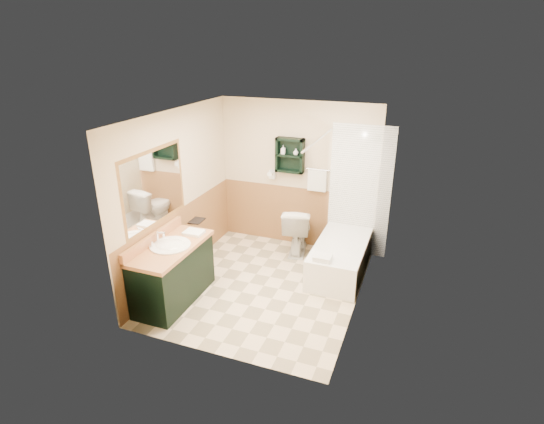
{
  "coord_description": "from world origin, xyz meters",
  "views": [
    {
      "loc": [
        1.93,
        -4.81,
        3.26
      ],
      "look_at": [
        0.05,
        0.2,
        1.07
      ],
      "focal_mm": 28.0,
      "sensor_mm": 36.0,
      "label": 1
    }
  ],
  "objects_px": {
    "vanity": "(173,273)",
    "toilet": "(297,230)",
    "hair_dryer": "(273,174)",
    "soap_bottle_a": "(283,152)",
    "wall_shelf": "(290,155)",
    "soap_bottle_b": "(296,153)",
    "bathtub": "(341,257)",
    "vanity_book": "(191,213)"
  },
  "relations": [
    {
      "from": "bathtub",
      "to": "toilet",
      "type": "height_order",
      "value": "toilet"
    },
    {
      "from": "vanity",
      "to": "bathtub",
      "type": "relative_size",
      "value": 0.84
    },
    {
      "from": "toilet",
      "to": "vanity_book",
      "type": "relative_size",
      "value": 3.16
    },
    {
      "from": "vanity",
      "to": "vanity_book",
      "type": "bearing_deg",
      "value": 101.73
    },
    {
      "from": "hair_dryer",
      "to": "toilet",
      "type": "bearing_deg",
      "value": -24.07
    },
    {
      "from": "soap_bottle_a",
      "to": "soap_bottle_b",
      "type": "xyz_separation_m",
      "value": [
        0.21,
        0.0,
        0.01
      ]
    },
    {
      "from": "wall_shelf",
      "to": "hair_dryer",
      "type": "bearing_deg",
      "value": 175.24
    },
    {
      "from": "vanity",
      "to": "toilet",
      "type": "bearing_deg",
      "value": 59.89
    },
    {
      "from": "hair_dryer",
      "to": "bathtub",
      "type": "relative_size",
      "value": 0.16
    },
    {
      "from": "hair_dryer",
      "to": "vanity_book",
      "type": "distance_m",
      "value": 1.58
    },
    {
      "from": "wall_shelf",
      "to": "hair_dryer",
      "type": "height_order",
      "value": "wall_shelf"
    },
    {
      "from": "toilet",
      "to": "vanity_book",
      "type": "bearing_deg",
      "value": 30.83
    },
    {
      "from": "wall_shelf",
      "to": "toilet",
      "type": "xyz_separation_m",
      "value": [
        0.22,
        -0.21,
        -1.17
      ]
    },
    {
      "from": "wall_shelf",
      "to": "bathtub",
      "type": "height_order",
      "value": "wall_shelf"
    },
    {
      "from": "vanity_book",
      "to": "toilet",
      "type": "bearing_deg",
      "value": 38.72
    },
    {
      "from": "hair_dryer",
      "to": "bathtub",
      "type": "height_order",
      "value": "hair_dryer"
    },
    {
      "from": "soap_bottle_b",
      "to": "toilet",
      "type": "bearing_deg",
      "value": -59.58
    },
    {
      "from": "hair_dryer",
      "to": "soap_bottle_b",
      "type": "distance_m",
      "value": 0.57
    },
    {
      "from": "vanity_book",
      "to": "soap_bottle_b",
      "type": "bearing_deg",
      "value": 46.2
    },
    {
      "from": "wall_shelf",
      "to": "soap_bottle_a",
      "type": "bearing_deg",
      "value": -177.39
    },
    {
      "from": "wall_shelf",
      "to": "vanity",
      "type": "distance_m",
      "value": 2.58
    },
    {
      "from": "bathtub",
      "to": "soap_bottle_b",
      "type": "xyz_separation_m",
      "value": [
        -0.93,
        0.62,
        1.37
      ]
    },
    {
      "from": "vanity_book",
      "to": "hair_dryer",
      "type": "bearing_deg",
      "value": 58.1
    },
    {
      "from": "bathtub",
      "to": "toilet",
      "type": "distance_m",
      "value": 0.92
    },
    {
      "from": "vanity_book",
      "to": "soap_bottle_a",
      "type": "bearing_deg",
      "value": 51.74
    },
    {
      "from": "wall_shelf",
      "to": "soap_bottle_b",
      "type": "height_order",
      "value": "wall_shelf"
    },
    {
      "from": "wall_shelf",
      "to": "vanity",
      "type": "relative_size",
      "value": 0.44
    },
    {
      "from": "hair_dryer",
      "to": "soap_bottle_a",
      "type": "xyz_separation_m",
      "value": [
        0.19,
        -0.03,
        0.4
      ]
    },
    {
      "from": "vanity",
      "to": "wall_shelf",
      "type": "bearing_deg",
      "value": 67.16
    },
    {
      "from": "soap_bottle_a",
      "to": "bathtub",
      "type": "bearing_deg",
      "value": -28.58
    },
    {
      "from": "toilet",
      "to": "vanity_book",
      "type": "height_order",
      "value": "vanity_book"
    },
    {
      "from": "toilet",
      "to": "soap_bottle_a",
      "type": "xyz_separation_m",
      "value": [
        -0.33,
        0.2,
        1.21
      ]
    },
    {
      "from": "hair_dryer",
      "to": "vanity",
      "type": "relative_size",
      "value": 0.19
    },
    {
      "from": "wall_shelf",
      "to": "bathtub",
      "type": "distance_m",
      "value": 1.78
    },
    {
      "from": "vanity",
      "to": "soap_bottle_a",
      "type": "xyz_separation_m",
      "value": [
        0.79,
        2.12,
        1.2
      ]
    },
    {
      "from": "wall_shelf",
      "to": "hair_dryer",
      "type": "relative_size",
      "value": 2.29
    },
    {
      "from": "bathtub",
      "to": "soap_bottle_a",
      "type": "height_order",
      "value": "soap_bottle_a"
    },
    {
      "from": "toilet",
      "to": "soap_bottle_b",
      "type": "bearing_deg",
      "value": -70.09
    },
    {
      "from": "hair_dryer",
      "to": "soap_bottle_a",
      "type": "height_order",
      "value": "soap_bottle_a"
    },
    {
      "from": "bathtub",
      "to": "toilet",
      "type": "relative_size",
      "value": 1.92
    },
    {
      "from": "vanity_book",
      "to": "soap_bottle_b",
      "type": "relative_size",
      "value": 2.39
    },
    {
      "from": "hair_dryer",
      "to": "bathtub",
      "type": "distance_m",
      "value": 1.76
    }
  ]
}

